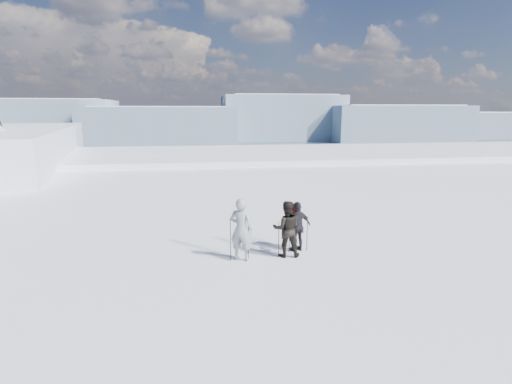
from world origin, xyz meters
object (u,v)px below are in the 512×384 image
(skier_grey, at_px, (241,229))
(skis_loose, at_px, (295,226))
(skier_pack, at_px, (297,226))
(skier_dark, at_px, (286,229))

(skier_grey, bearing_deg, skis_loose, -101.22)
(skier_grey, height_order, skier_pack, skier_grey)
(skier_grey, bearing_deg, skier_dark, -149.17)
(skier_grey, distance_m, skier_dark, 1.46)
(skier_dark, relative_size, skis_loose, 1.06)
(skier_grey, height_order, skis_loose, skier_grey)
(skier_dark, xyz_separation_m, skis_loose, (1.08, 3.16, -0.89))
(skier_grey, relative_size, skier_pack, 1.18)
(skier_grey, xyz_separation_m, skier_dark, (1.45, 0.11, -0.08))
(skier_grey, distance_m, skier_pack, 2.00)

